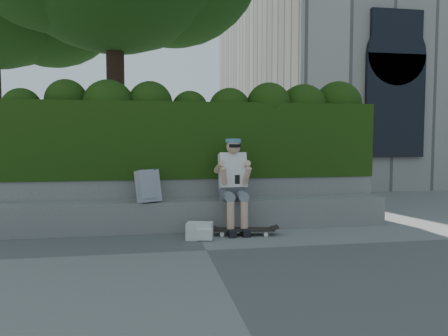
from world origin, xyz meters
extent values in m
plane|color=slate|center=(0.00, 0.00, 0.00)|extent=(80.00, 80.00, 0.00)
cube|color=gray|center=(0.00, 1.25, 0.23)|extent=(6.00, 0.45, 0.45)
cube|color=gray|center=(0.00, 1.73, 0.38)|extent=(6.00, 0.50, 0.75)
cube|color=black|center=(0.00, 1.95, 1.35)|extent=(6.00, 1.00, 1.20)
cylinder|color=black|center=(-1.38, 4.76, 1.85)|extent=(0.39, 0.39, 3.70)
cube|color=slate|center=(0.55, 1.20, 0.56)|extent=(0.36, 0.26, 0.22)
cube|color=silver|center=(0.55, 1.13, 0.90)|extent=(0.40, 0.32, 0.55)
sphere|color=tan|center=(0.55, 1.06, 1.26)|extent=(0.21, 0.21, 0.21)
cylinder|color=slate|center=(0.55, 1.08, 1.35)|extent=(0.23, 0.23, 0.06)
cube|color=black|center=(0.55, 0.78, 0.80)|extent=(0.07, 0.02, 0.13)
cylinder|color=tan|center=(0.45, 0.76, 0.24)|extent=(0.11, 0.11, 0.47)
cylinder|color=tan|center=(0.65, 0.76, 0.24)|extent=(0.11, 0.11, 0.47)
cube|color=black|center=(0.45, 0.70, 0.05)|extent=(0.10, 0.26, 0.10)
cube|color=black|center=(0.65, 0.70, 0.05)|extent=(0.10, 0.26, 0.10)
cube|color=black|center=(0.64, 0.74, 0.08)|extent=(0.91, 0.37, 0.02)
cylinder|color=silver|center=(0.32, 0.70, 0.03)|extent=(0.07, 0.04, 0.06)
cylinder|color=silver|center=(0.35, 0.89, 0.03)|extent=(0.07, 0.04, 0.06)
cylinder|color=silver|center=(0.93, 0.60, 0.03)|extent=(0.07, 0.04, 0.06)
cylinder|color=silver|center=(0.96, 0.78, 0.03)|extent=(0.07, 0.04, 0.06)
cube|color=#BCBBC0|center=(-0.70, 1.15, 0.69)|extent=(0.36, 0.31, 0.47)
cube|color=silver|center=(-0.01, 0.61, 0.11)|extent=(0.40, 0.33, 0.23)
camera|label=1|loc=(-0.71, -5.28, 1.40)|focal=35.00mm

